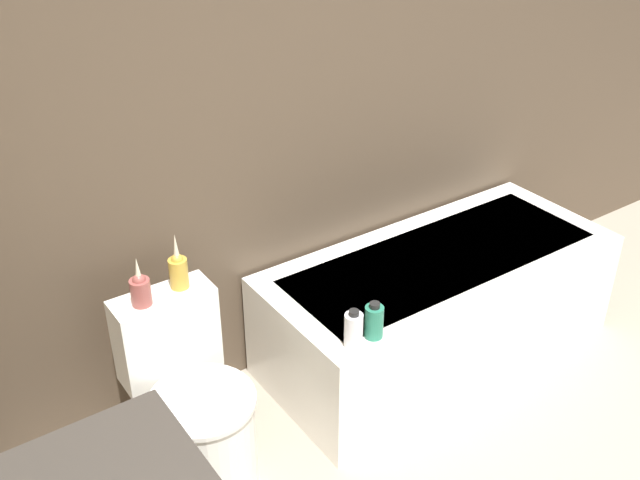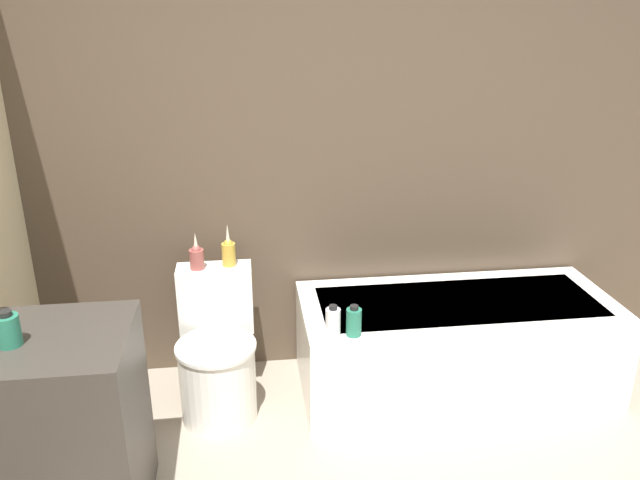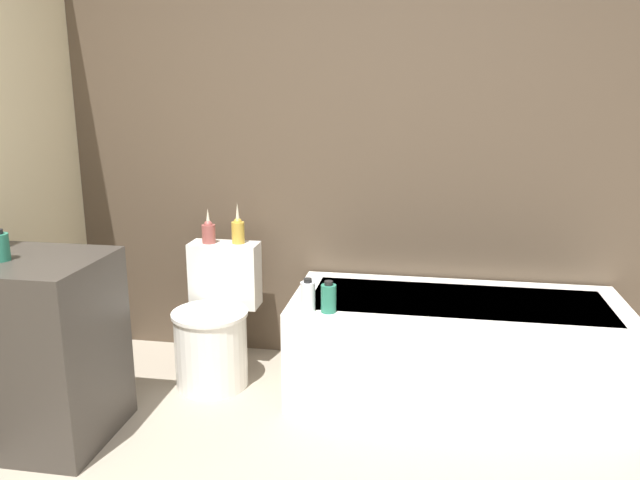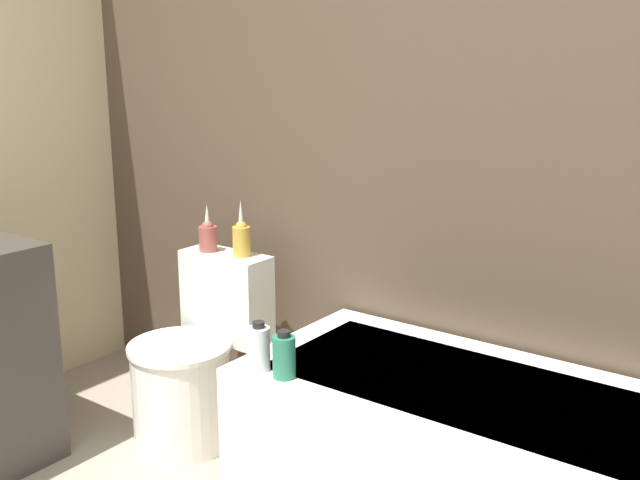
# 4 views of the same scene
# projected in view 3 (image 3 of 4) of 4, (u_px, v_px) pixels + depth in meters

# --- Properties ---
(wall_back_tiled) EXTENTS (6.40, 0.06, 2.60)m
(wall_back_tiled) POSITION_uv_depth(u_px,v_px,m) (347.00, 140.00, 3.53)
(wall_back_tiled) COLOR brown
(wall_back_tiled) RESTS_ON ground_plane
(bathtub) EXTENTS (1.70, 0.74, 0.53)m
(bathtub) POSITION_uv_depth(u_px,v_px,m) (455.00, 347.00, 3.27)
(bathtub) COLOR white
(bathtub) RESTS_ON ground
(toilet) EXTENTS (0.41, 0.56, 0.74)m
(toilet) POSITION_uv_depth(u_px,v_px,m) (215.00, 328.00, 3.44)
(toilet) COLOR white
(toilet) RESTS_ON ground
(vanity_counter) EXTENTS (0.68, 0.57, 0.86)m
(vanity_counter) POSITION_uv_depth(u_px,v_px,m) (33.00, 349.00, 2.85)
(vanity_counter) COLOR #38332D
(vanity_counter) RESTS_ON ground
(vase_gold) EXTENTS (0.08, 0.08, 0.20)m
(vase_gold) POSITION_uv_depth(u_px,v_px,m) (209.00, 231.00, 3.51)
(vase_gold) COLOR #994C47
(vase_gold) RESTS_ON toilet
(vase_silver) EXTENTS (0.07, 0.07, 0.23)m
(vase_silver) POSITION_uv_depth(u_px,v_px,m) (238.00, 230.00, 3.50)
(vase_silver) COLOR gold
(vase_silver) RESTS_ON toilet
(shampoo_bottle_tall) EXTENTS (0.07, 0.07, 0.17)m
(shampoo_bottle_tall) POSITION_uv_depth(u_px,v_px,m) (308.00, 296.00, 3.03)
(shampoo_bottle_tall) COLOR silver
(shampoo_bottle_tall) RESTS_ON bathtub
(shampoo_bottle_short) EXTENTS (0.07, 0.07, 0.16)m
(shampoo_bottle_short) POSITION_uv_depth(u_px,v_px,m) (329.00, 298.00, 3.02)
(shampoo_bottle_short) COLOR #267259
(shampoo_bottle_short) RESTS_ON bathtub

